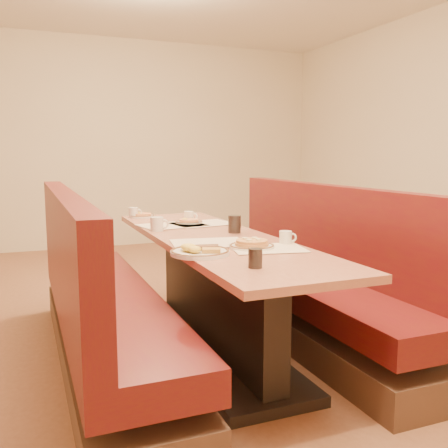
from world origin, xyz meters
name	(u,v)px	position (x,y,z in m)	size (l,w,h in m)	color
ground	(214,349)	(0.00, 0.00, 0.00)	(8.00, 8.00, 0.00)	#9E6647
room_envelope	(213,42)	(0.00, 0.00, 1.93)	(6.04, 8.04, 2.82)	beige
diner_table	(213,293)	(0.00, 0.00, 0.37)	(0.70, 2.50, 0.75)	black
booth_left	(98,308)	(-0.73, 0.00, 0.36)	(0.55, 2.50, 1.05)	#4C3326
booth_right	(311,284)	(0.73, 0.00, 0.36)	(0.55, 2.50, 1.05)	#4C3326
placemat_near_left	(209,243)	(-0.12, -0.24, 0.75)	(0.42, 0.32, 0.00)	beige
placemat_near_right	(268,248)	(0.12, -0.52, 0.75)	(0.39, 0.29, 0.00)	beige
placemat_far_left	(172,225)	(-0.12, 0.54, 0.75)	(0.45, 0.34, 0.00)	beige
placemat_far_right	(203,223)	(0.12, 0.54, 0.75)	(0.44, 0.33, 0.00)	beige
pancake_plate	(252,245)	(0.05, -0.47, 0.77)	(0.25, 0.25, 0.06)	white
eggs_plate	(199,251)	(-0.28, -0.53, 0.77)	(0.31, 0.31, 0.06)	white
extra_plate_mid	(189,222)	(0.03, 0.60, 0.76)	(0.21, 0.21, 0.04)	white
extra_plate_far	(142,215)	(-0.21, 1.10, 0.76)	(0.21, 0.21, 0.04)	white
coffee_mug_a	(286,237)	(0.28, -0.43, 0.79)	(0.10, 0.07, 0.08)	white
coffee_mug_b	(157,224)	(-0.28, 0.33, 0.80)	(0.12, 0.09, 0.09)	white
coffee_mug_c	(189,216)	(0.07, 0.70, 0.79)	(0.10, 0.07, 0.08)	white
coffee_mug_d	(134,212)	(-0.28, 1.10, 0.79)	(0.11, 0.08, 0.08)	white
soda_tumbler_near	(255,258)	(-0.14, -0.91, 0.79)	(0.07, 0.07, 0.09)	black
soda_tumbler_mid	(234,224)	(0.18, 0.07, 0.81)	(0.08, 0.08, 0.12)	black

